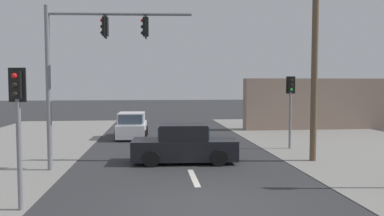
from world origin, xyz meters
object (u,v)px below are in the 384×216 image
utility_pole_midground_right (312,21)px  traffic_signal_mast (84,57)px  pedestal_signal_left_kerb (18,114)px  hatchback_oncoming_near (132,126)px  pedestal_signal_far_median (290,100)px  sedan_crossing_left (184,145)px

utility_pole_midground_right → traffic_signal_mast: utility_pole_midground_right is taller
pedestal_signal_left_kerb → hatchback_oncoming_near: bearing=80.8°
pedestal_signal_far_median → sedan_crossing_left: 6.27m
utility_pole_midground_right → sedan_crossing_left: bearing=176.3°
utility_pole_midground_right → sedan_crossing_left: (-5.18, 0.33, -5.01)m
utility_pole_midground_right → traffic_signal_mast: (-8.91, -0.73, -1.56)m
traffic_signal_mast → pedestal_signal_left_kerb: (-0.83, -4.40, -1.73)m
pedestal_signal_left_kerb → hatchback_oncoming_near: size_ratio=0.97×
traffic_signal_mast → pedestal_signal_far_median: traffic_signal_mast is taller
pedestal_signal_left_kerb → sedan_crossing_left: size_ratio=0.83×
pedestal_signal_left_kerb → pedestal_signal_far_median: (9.99, 8.07, 0.00)m
utility_pole_midground_right → pedestal_signal_left_kerb: 11.49m
traffic_signal_mast → pedestal_signal_left_kerb: size_ratio=1.69×
hatchback_oncoming_near → traffic_signal_mast: bearing=-98.4°
utility_pole_midground_right → hatchback_oncoming_near: 11.92m
pedestal_signal_left_kerb → sedan_crossing_left: pedestal_signal_left_kerb is taller
utility_pole_midground_right → hatchback_oncoming_near: utility_pole_midground_right is taller
pedestal_signal_left_kerb → sedan_crossing_left: bearing=50.2°
traffic_signal_mast → pedestal_signal_far_median: bearing=21.8°
pedestal_signal_far_median → hatchback_oncoming_near: (-7.93, 4.69, -1.71)m
traffic_signal_mast → sedan_crossing_left: bearing=15.9°
hatchback_oncoming_near → utility_pole_midground_right: bearing=-44.8°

